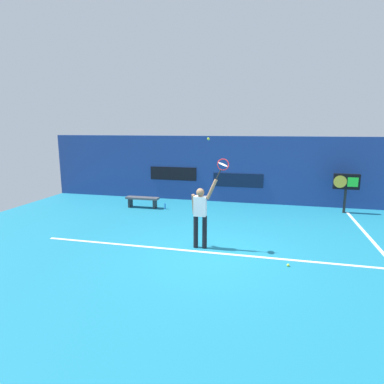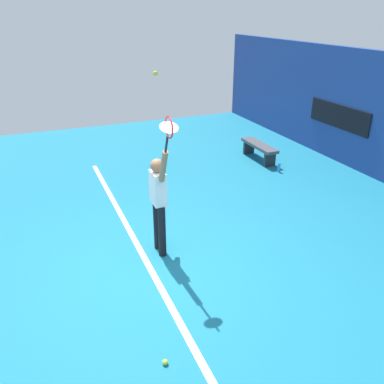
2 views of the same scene
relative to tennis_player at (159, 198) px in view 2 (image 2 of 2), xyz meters
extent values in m
plane|color=teal|center=(0.43, -0.29, -1.01)|extent=(18.00, 18.00, 0.00)
cube|color=black|center=(-2.57, 5.87, 0.20)|extent=(2.20, 0.03, 0.60)
cube|color=white|center=(0.43, -0.32, -1.00)|extent=(10.00, 0.10, 0.01)
cylinder|color=black|center=(-0.13, 0.00, -0.55)|extent=(0.13, 0.13, 0.92)
cylinder|color=black|center=(0.12, 0.00, -0.55)|extent=(0.13, 0.13, 0.92)
cube|color=white|center=(-0.01, 0.00, 0.18)|extent=(0.34, 0.20, 0.55)
sphere|color=#8C6647|center=(-0.01, 0.00, 0.57)|extent=(0.22, 0.22, 0.22)
cylinder|color=#8C6647|center=(0.31, 0.00, 0.67)|extent=(0.31, 0.09, 0.57)
cylinder|color=#8C6647|center=(-0.21, 0.08, 0.21)|extent=(0.09, 0.23, 0.58)
cylinder|color=black|center=(0.48, 0.00, 1.07)|extent=(0.15, 0.03, 0.29)
torus|color=red|center=(0.60, 0.00, 1.34)|extent=(0.41, 0.02, 0.41)
cylinder|color=silver|center=(0.60, 0.00, 1.34)|extent=(0.25, 0.27, 0.11)
sphere|color=#CCE033|center=(0.21, -0.05, 2.00)|extent=(0.07, 0.07, 0.07)
cube|color=#4C4C51|center=(-3.35, 3.97, -0.60)|extent=(1.40, 0.36, 0.08)
cube|color=#262628|center=(-3.90, 3.97, -0.83)|extent=(0.08, 0.32, 0.37)
cube|color=#262628|center=(-2.80, 3.97, -0.83)|extent=(0.08, 0.32, 0.37)
cylinder|color=#338CD8|center=(-2.36, 3.97, -0.89)|extent=(0.07, 0.07, 0.24)
sphere|color=#CCE033|center=(2.34, -0.73, -0.98)|extent=(0.07, 0.07, 0.07)
camera|label=1|loc=(1.83, -8.43, 2.28)|focal=30.41mm
camera|label=2|loc=(5.67, -1.77, 2.82)|focal=37.71mm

